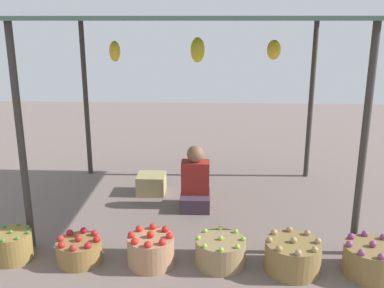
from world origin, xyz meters
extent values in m
plane|color=#74635E|center=(0.00, 0.00, 0.00)|extent=(14.00, 14.00, 0.00)
cylinder|color=#38332D|center=(-1.61, -1.12, 1.11)|extent=(0.07, 0.07, 2.22)
cylinder|color=#38332D|center=(1.61, -1.12, 1.11)|extent=(0.07, 0.07, 2.22)
cylinder|color=#38332D|center=(-1.61, 1.12, 1.11)|extent=(0.07, 0.07, 2.22)
cylinder|color=#38332D|center=(1.61, 1.12, 1.11)|extent=(0.07, 0.07, 2.22)
cube|color=#4A6C59|center=(0.00, 0.00, 2.24)|extent=(3.52, 2.54, 0.04)
ellipsoid|color=yellow|center=(-0.90, -0.03, 1.88)|extent=(0.13, 0.13, 0.23)
ellipsoid|color=yellow|center=(0.03, 0.25, 1.88)|extent=(0.17, 0.17, 0.30)
ellipsoid|color=yellow|center=(0.94, 0.31, 1.88)|extent=(0.16, 0.16, 0.23)
cube|color=#423041|center=(0.02, -0.09, 0.09)|extent=(0.36, 0.44, 0.18)
cube|color=maroon|center=(0.02, -0.04, 0.38)|extent=(0.34, 0.22, 0.40)
sphere|color=brown|center=(0.02, -0.04, 0.67)|extent=(0.21, 0.21, 0.21)
cylinder|color=olive|center=(-1.69, -1.38, 0.14)|extent=(0.37, 0.37, 0.27)
sphere|color=#3D8E24|center=(-1.69, -1.38, 0.29)|extent=(0.04, 0.04, 0.04)
sphere|color=#35842E|center=(-1.52, -1.38, 0.29)|extent=(0.04, 0.04, 0.04)
sphere|color=#378F2C|center=(-1.57, -1.26, 0.29)|extent=(0.04, 0.04, 0.04)
sphere|color=#428433|center=(-1.69, -1.21, 0.29)|extent=(0.04, 0.04, 0.04)
sphere|color=#348D29|center=(-1.81, -1.26, 0.29)|extent=(0.04, 0.04, 0.04)
sphere|color=#338E32|center=(-1.69, -1.54, 0.29)|extent=(0.04, 0.04, 0.04)
sphere|color=#3F8A34|center=(-1.57, -1.49, 0.29)|extent=(0.04, 0.04, 0.04)
cylinder|color=olive|center=(-1.04, -1.39, 0.11)|extent=(0.43, 0.43, 0.22)
sphere|color=#B32321|center=(-1.04, -1.39, 0.24)|extent=(0.07, 0.07, 0.07)
sphere|color=#B1191A|center=(-0.86, -1.39, 0.24)|extent=(0.07, 0.07, 0.07)
sphere|color=#AE2025|center=(-0.92, -1.27, 0.24)|extent=(0.07, 0.07, 0.07)
sphere|color=#B5192C|center=(-1.04, -1.22, 0.24)|extent=(0.07, 0.07, 0.07)
sphere|color=#AC1A26|center=(-1.16, -1.27, 0.24)|extent=(0.07, 0.07, 0.07)
sphere|color=red|center=(-1.21, -1.39, 0.24)|extent=(0.07, 0.07, 0.07)
sphere|color=#AA221E|center=(-1.16, -1.51, 0.24)|extent=(0.07, 0.07, 0.07)
sphere|color=#AD2427|center=(-1.04, -1.56, 0.24)|extent=(0.07, 0.07, 0.07)
sphere|color=#AF1820|center=(-0.92, -1.51, 0.24)|extent=(0.07, 0.07, 0.07)
cylinder|color=#A77A57|center=(-0.35, -1.40, 0.14)|extent=(0.44, 0.44, 0.28)
sphere|color=red|center=(-0.35, -1.40, 0.30)|extent=(0.07, 0.07, 0.07)
sphere|color=red|center=(-0.17, -1.40, 0.30)|extent=(0.07, 0.07, 0.07)
sphere|color=red|center=(-0.22, -1.28, 0.30)|extent=(0.07, 0.07, 0.07)
sphere|color=red|center=(-0.35, -1.22, 0.30)|extent=(0.07, 0.07, 0.07)
sphere|color=red|center=(-0.48, -1.28, 0.30)|extent=(0.07, 0.07, 0.07)
sphere|color=red|center=(-0.53, -1.40, 0.30)|extent=(0.07, 0.07, 0.07)
sphere|color=red|center=(-0.48, -1.53, 0.30)|extent=(0.07, 0.07, 0.07)
sphere|color=red|center=(-0.35, -1.58, 0.30)|extent=(0.07, 0.07, 0.07)
sphere|color=red|center=(-0.22, -1.53, 0.30)|extent=(0.07, 0.07, 0.07)
cylinder|color=#90774E|center=(0.30, -1.38, 0.13)|extent=(0.47, 0.47, 0.25)
sphere|color=#8ACE40|center=(0.30, -1.38, 0.27)|extent=(0.04, 0.04, 0.04)
sphere|color=#83CA30|center=(0.51, -1.38, 0.27)|extent=(0.04, 0.04, 0.04)
sphere|color=#87BE34|center=(0.45, -1.23, 0.27)|extent=(0.04, 0.04, 0.04)
sphere|color=#84C040|center=(0.30, -1.17, 0.27)|extent=(0.04, 0.04, 0.04)
sphere|color=#90C93F|center=(0.16, -1.23, 0.27)|extent=(0.04, 0.04, 0.04)
sphere|color=#8CCF30|center=(0.09, -1.38, 0.27)|extent=(0.04, 0.04, 0.04)
sphere|color=#91C241|center=(0.16, -1.53, 0.27)|extent=(0.04, 0.04, 0.04)
sphere|color=#8AC133|center=(0.30, -1.59, 0.27)|extent=(0.04, 0.04, 0.04)
sphere|color=#8ECD3F|center=(0.45, -1.53, 0.27)|extent=(0.04, 0.04, 0.04)
cylinder|color=olive|center=(0.96, -1.45, 0.14)|extent=(0.51, 0.51, 0.28)
sphere|color=#9F895D|center=(0.96, -1.45, 0.31)|extent=(0.06, 0.06, 0.06)
sphere|color=#A1825C|center=(1.18, -1.45, 0.30)|extent=(0.06, 0.06, 0.06)
sphere|color=#9F7755|center=(1.12, -1.30, 0.30)|extent=(0.06, 0.06, 0.06)
sphere|color=#9C754C|center=(0.96, -1.23, 0.30)|extent=(0.06, 0.06, 0.06)
sphere|color=#A5835B|center=(0.81, -1.30, 0.30)|extent=(0.06, 0.06, 0.06)
sphere|color=#947E56|center=(0.74, -1.45, 0.30)|extent=(0.06, 0.06, 0.06)
sphere|color=#96794F|center=(0.81, -1.61, 0.30)|extent=(0.06, 0.06, 0.06)
sphere|color=#9D825E|center=(0.96, -1.67, 0.30)|extent=(0.06, 0.06, 0.06)
sphere|color=#9F884D|center=(1.12, -1.61, 0.30)|extent=(0.06, 0.06, 0.06)
cylinder|color=olive|center=(1.66, -1.48, 0.14)|extent=(0.49, 0.49, 0.27)
sphere|color=#843A76|center=(1.66, -1.48, 0.30)|extent=(0.06, 0.06, 0.06)
sphere|color=#753E6A|center=(1.81, -1.33, 0.29)|extent=(0.06, 0.06, 0.06)
sphere|color=#79406E|center=(1.66, -1.27, 0.29)|extent=(0.06, 0.06, 0.06)
sphere|color=#89306B|center=(1.51, -1.33, 0.29)|extent=(0.06, 0.06, 0.06)
sphere|color=#7F3D71|center=(1.45, -1.48, 0.29)|extent=(0.06, 0.06, 0.06)
sphere|color=#7F4171|center=(1.51, -1.63, 0.29)|extent=(0.06, 0.06, 0.06)
sphere|color=#7C3F6D|center=(1.66, -1.69, 0.29)|extent=(0.06, 0.06, 0.06)
cube|color=tan|center=(-0.58, 0.37, 0.13)|extent=(0.37, 0.36, 0.25)
camera|label=1|loc=(0.20, -5.07, 2.23)|focal=40.97mm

